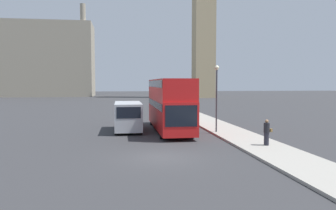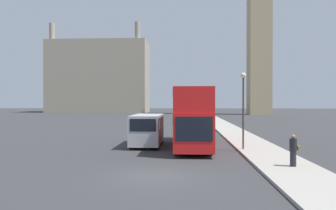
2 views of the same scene
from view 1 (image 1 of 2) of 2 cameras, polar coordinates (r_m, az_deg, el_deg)
name	(u,v)px [view 1 (image 1 of 2)]	position (r m, az deg, el deg)	size (l,w,h in m)	color
ground_plane	(162,157)	(18.12, -1.14, -9.08)	(300.00, 300.00, 0.00)	#333335
sidewalk_strip	(276,152)	(19.99, 18.22, -7.83)	(3.22, 120.00, 0.15)	#9E998E
building_block_distant	(42,60)	(109.77, -21.09, 7.35)	(31.17, 13.62, 27.55)	#9E937F
red_double_decker_bus	(169,102)	(27.83, 0.21, 0.53)	(2.56, 11.40, 4.38)	red
white_van	(128,116)	(27.72, -6.97, -1.90)	(2.21, 5.36, 2.42)	#B2B7BC
pedestrian	(267,132)	(21.49, 16.81, -4.59)	(0.52, 0.36, 1.63)	#23232D
street_lamp	(217,88)	(26.36, 8.47, 2.96)	(0.36, 0.36, 5.31)	#38383D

